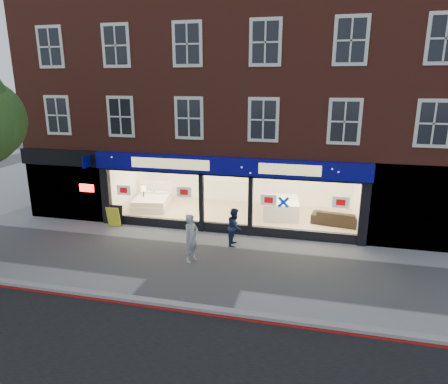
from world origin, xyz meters
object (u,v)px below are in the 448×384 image
at_px(pedestrian_blue, 235,227).
at_px(a_board, 115,216).
at_px(display_bed, 152,202).
at_px(mattress_stack, 281,208).
at_px(pedestrian_grey, 191,238).
at_px(sofa, 337,218).

bearing_deg(pedestrian_blue, a_board, 80.27).
bearing_deg(a_board, display_bed, 72.68).
relative_size(mattress_stack, pedestrian_blue, 1.47).
distance_m(display_bed, pedestrian_grey, 6.40).
bearing_deg(pedestrian_blue, display_bed, 54.20).
xyz_separation_m(mattress_stack, a_board, (-7.04, -2.84, -0.04)).
relative_size(mattress_stack, pedestrian_grey, 1.27).
relative_size(sofa, pedestrian_blue, 1.43).
relative_size(mattress_stack, a_board, 2.38).
distance_m(display_bed, a_board, 2.64).
bearing_deg(display_bed, sofa, -12.08).
height_order(display_bed, pedestrian_grey, pedestrian_grey).
height_order(sofa, pedestrian_grey, pedestrian_grey).
height_order(mattress_stack, sofa, mattress_stack).
height_order(sofa, pedestrian_blue, pedestrian_blue).
xyz_separation_m(display_bed, pedestrian_grey, (3.75, -5.17, 0.45)).
bearing_deg(mattress_stack, pedestrian_grey, -115.70).
xyz_separation_m(a_board, pedestrian_grey, (4.42, -2.61, 0.41)).
height_order(mattress_stack, pedestrian_blue, pedestrian_blue).
relative_size(a_board, pedestrian_grey, 0.53).
distance_m(mattress_stack, a_board, 7.59).
bearing_deg(sofa, display_bed, 8.03).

